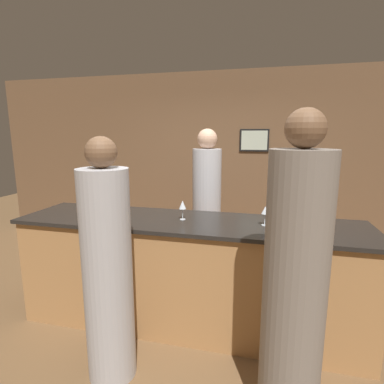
% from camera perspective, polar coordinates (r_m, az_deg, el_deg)
% --- Properties ---
extents(ground_plane, '(14.00, 14.00, 0.00)m').
position_cam_1_polar(ground_plane, '(3.24, -0.65, -23.55)').
color(ground_plane, brown).
extents(back_wall, '(8.00, 0.08, 2.80)m').
position_cam_1_polar(back_wall, '(4.85, 5.78, 5.68)').
color(back_wall, brown).
rests_on(back_wall, ground_plane).
extents(bar_counter, '(3.23, 0.77, 1.05)m').
position_cam_1_polar(bar_counter, '(2.97, -0.67, -15.15)').
color(bar_counter, '#B27F4C').
rests_on(bar_counter, ground_plane).
extents(bartender, '(0.33, 0.33, 1.90)m').
position_cam_1_polar(bartender, '(3.54, 2.79, -4.53)').
color(bartender, '#B2B2B7').
rests_on(bartender, ground_plane).
extents(guest_0, '(0.36, 0.36, 1.82)m').
position_cam_1_polar(guest_0, '(2.35, -15.75, -14.36)').
color(guest_0, '#B2B2B7').
rests_on(guest_0, ground_plane).
extents(guest_1, '(0.37, 0.37, 1.97)m').
position_cam_1_polar(guest_1, '(1.98, 18.92, -17.14)').
color(guest_1, gray).
rests_on(guest_1, ground_plane).
extents(wine_bottle_0, '(0.08, 0.08, 0.30)m').
position_cam_1_polar(wine_bottle_0, '(2.88, 18.95, -3.12)').
color(wine_bottle_0, black).
rests_on(wine_bottle_0, bar_counter).
extents(wine_glass_0, '(0.07, 0.07, 0.18)m').
position_cam_1_polar(wine_glass_0, '(2.83, -14.56, -2.77)').
color(wine_glass_0, silver).
rests_on(wine_glass_0, bar_counter).
extents(wine_glass_1, '(0.07, 0.07, 0.18)m').
position_cam_1_polar(wine_glass_1, '(2.78, -1.82, -2.57)').
color(wine_glass_1, silver).
rests_on(wine_glass_1, bar_counter).
extents(wine_glass_2, '(0.07, 0.07, 0.16)m').
position_cam_1_polar(wine_glass_2, '(2.92, -17.04, -2.73)').
color(wine_glass_2, silver).
rests_on(wine_glass_2, bar_counter).
extents(wine_glass_3, '(0.06, 0.06, 0.17)m').
position_cam_1_polar(wine_glass_3, '(2.68, 13.76, -3.54)').
color(wine_glass_3, silver).
rests_on(wine_glass_3, bar_counter).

